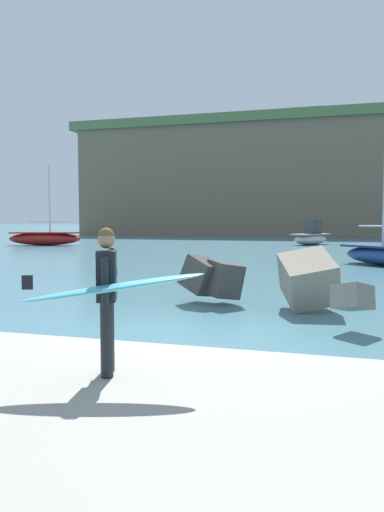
{
  "coord_description": "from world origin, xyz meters",
  "views": [
    {
      "loc": [
        2.66,
        -8.65,
        2.11
      ],
      "look_at": [
        0.04,
        0.5,
        1.4
      ],
      "focal_mm": 34.3,
      "sensor_mm": 36.0,
      "label": 1
    }
  ],
  "objects_px": {
    "surfer_with_board": "(109,290)",
    "boat_near_right": "(311,237)",
    "station_building_west": "(306,125)",
    "boat_mid_centre": "(45,238)"
  },
  "relations": [
    {
      "from": "boat_near_right",
      "to": "station_building_west",
      "type": "distance_m",
      "value": 45.79
    },
    {
      "from": "station_building_west",
      "to": "boat_mid_centre",
      "type": "bearing_deg",
      "value": -110.37
    },
    {
      "from": "boat_mid_centre",
      "to": "station_building_west",
      "type": "distance_m",
      "value": 55.45
    },
    {
      "from": "surfer_with_board",
      "to": "boat_near_right",
      "type": "relative_size",
      "value": 0.44
    },
    {
      "from": "boat_mid_centre",
      "to": "boat_near_right",
      "type": "bearing_deg",
      "value": 18.45
    },
    {
      "from": "surfer_with_board",
      "to": "boat_near_right",
      "type": "xyz_separation_m",
      "value": [
        0.82,
        37.3,
        -0.6
      ]
    },
    {
      "from": "boat_near_right",
      "to": "surfer_with_board",
      "type": "bearing_deg",
      "value": -91.26
    },
    {
      "from": "surfer_with_board",
      "to": "station_building_west",
      "type": "xyz_separation_m",
      "value": [
        -1.96,
        79.64,
        16.59
      ]
    },
    {
      "from": "boat_near_right",
      "to": "station_building_west",
      "type": "bearing_deg",
      "value": 93.76
    },
    {
      "from": "boat_mid_centre",
      "to": "station_building_west",
      "type": "bearing_deg",
      "value": 69.63
    }
  ]
}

